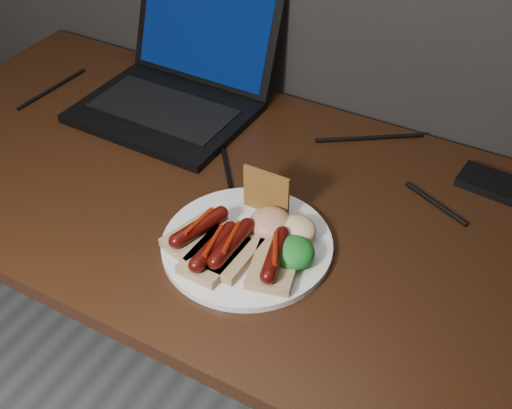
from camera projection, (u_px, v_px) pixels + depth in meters
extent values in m
cube|color=#361A0D|center=(218.00, 193.00, 1.19)|extent=(1.40, 0.70, 0.03)
cube|color=#361A0D|center=(87.00, 165.00, 1.87)|extent=(0.05, 0.05, 0.72)
cube|color=black|center=(164.00, 112.00, 1.35)|extent=(0.35, 0.27, 0.02)
cube|color=black|center=(163.00, 108.00, 1.34)|extent=(0.30, 0.15, 0.00)
cube|color=black|center=(206.00, 27.00, 1.38)|extent=(0.35, 0.10, 0.23)
cube|color=#071D4B|center=(206.00, 27.00, 1.38)|extent=(0.32, 0.08, 0.20)
cube|color=black|center=(490.00, 183.00, 1.17)|extent=(0.12, 0.08, 0.02)
cylinder|color=black|center=(225.00, 158.00, 1.24)|extent=(0.12, 0.15, 0.01)
cylinder|color=black|center=(370.00, 138.00, 1.29)|extent=(0.19, 0.13, 0.01)
cylinder|color=black|center=(436.00, 203.00, 1.13)|extent=(0.13, 0.07, 0.01)
cylinder|color=black|center=(52.00, 89.00, 1.43)|extent=(0.02, 0.20, 0.01)
cylinder|color=silver|center=(247.00, 244.00, 1.05)|extent=(0.28, 0.28, 0.01)
cube|color=tan|center=(200.00, 236.00, 1.05)|extent=(0.10, 0.13, 0.02)
cylinder|color=#520D05|center=(199.00, 227.00, 1.03)|extent=(0.05, 0.10, 0.02)
sphere|color=#520D05|center=(176.00, 241.00, 1.01)|extent=(0.02, 0.02, 0.02)
sphere|color=#520D05|center=(221.00, 213.00, 1.06)|extent=(0.02, 0.02, 0.02)
cylinder|color=maroon|center=(199.00, 221.00, 1.03)|extent=(0.01, 0.07, 0.01)
cube|color=tan|center=(232.00, 252.00, 1.02)|extent=(0.07, 0.12, 0.02)
cylinder|color=#520D05|center=(232.00, 243.00, 1.01)|extent=(0.03, 0.10, 0.02)
sphere|color=#520D05|center=(215.00, 262.00, 0.97)|extent=(0.03, 0.02, 0.02)
sphere|color=#520D05|center=(247.00, 225.00, 1.04)|extent=(0.03, 0.02, 0.02)
cylinder|color=maroon|center=(231.00, 237.00, 1.00)|extent=(0.02, 0.07, 0.01)
cube|color=tan|center=(275.00, 264.00, 1.00)|extent=(0.10, 0.13, 0.02)
cylinder|color=#520D05|center=(275.00, 254.00, 0.99)|extent=(0.05, 0.10, 0.02)
sphere|color=#520D05|center=(268.00, 276.00, 0.95)|extent=(0.03, 0.02, 0.02)
sphere|color=#520D05|center=(282.00, 234.00, 1.02)|extent=(0.03, 0.02, 0.02)
cylinder|color=maroon|center=(275.00, 249.00, 0.98)|extent=(0.04, 0.07, 0.01)
cube|color=tan|center=(214.00, 256.00, 1.01)|extent=(0.07, 0.12, 0.02)
cylinder|color=#520D05|center=(214.00, 246.00, 1.00)|extent=(0.03, 0.10, 0.02)
sphere|color=#520D05|center=(196.00, 265.00, 0.97)|extent=(0.02, 0.02, 0.02)
sphere|color=#520D05|center=(230.00, 229.00, 1.03)|extent=(0.02, 0.02, 0.02)
cylinder|color=maroon|center=(213.00, 241.00, 0.99)|extent=(0.02, 0.07, 0.01)
cube|color=#A0682B|center=(266.00, 192.00, 1.08)|extent=(0.09, 0.01, 0.08)
ellipsoid|color=#115617|center=(293.00, 252.00, 1.00)|extent=(0.07, 0.07, 0.04)
ellipsoid|color=#9E150F|center=(271.00, 223.00, 1.05)|extent=(0.07, 0.07, 0.04)
ellipsoid|color=beige|center=(297.00, 229.00, 1.05)|extent=(0.06, 0.06, 0.04)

